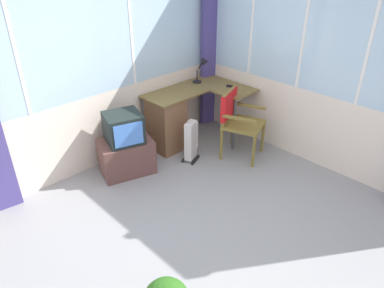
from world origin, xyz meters
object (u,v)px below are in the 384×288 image
(desk, at_px, (170,119))
(tv_remote, at_px, (232,86))
(wooden_armchair, at_px, (235,115))
(tv_on_stand, at_px, (126,147))
(desk_lamp, at_px, (203,66))
(space_heater, at_px, (191,140))

(desk, distance_m, tv_remote, 0.98)
(wooden_armchair, height_order, tv_on_stand, wooden_armchair)
(desk_lamp, bearing_deg, wooden_armchair, -105.13)
(desk_lamp, distance_m, wooden_armchair, 0.94)
(wooden_armchair, bearing_deg, desk, 122.79)
(space_heater, bearing_deg, tv_remote, 5.19)
(desk, height_order, tv_on_stand, tv_on_stand)
(wooden_armchair, distance_m, tv_on_stand, 1.48)
(desk, height_order, tv_remote, tv_remote)
(desk, xyz_separation_m, desk_lamp, (0.70, 0.06, 0.58))
(space_heater, bearing_deg, desk, 85.39)
(desk, distance_m, tv_on_stand, 0.83)
(space_heater, bearing_deg, wooden_armchair, -29.71)
(desk_lamp, bearing_deg, space_heater, -145.16)
(desk, distance_m, desk_lamp, 0.91)
(tv_on_stand, relative_size, space_heater, 1.43)
(desk, bearing_deg, desk_lamp, 4.96)
(wooden_armchair, xyz_separation_m, tv_on_stand, (-1.31, 0.65, -0.23))
(desk_lamp, relative_size, tv_remote, 2.42)
(desk, xyz_separation_m, tv_on_stand, (-0.83, -0.10, -0.07))
(wooden_armchair, relative_size, space_heater, 1.61)
(desk, xyz_separation_m, space_heater, (-0.04, -0.45, -0.14))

